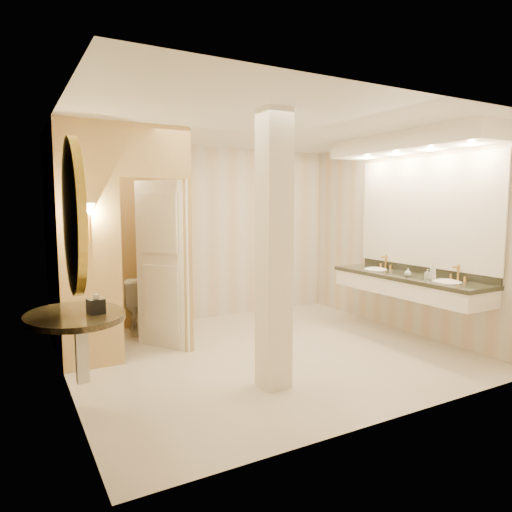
% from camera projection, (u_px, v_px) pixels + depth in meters
% --- Properties ---
extents(floor, '(4.50, 4.50, 0.00)m').
position_uv_depth(floor, '(267.00, 353.00, 5.56)').
color(floor, beige).
rests_on(floor, ground).
extents(ceiling, '(4.50, 4.50, 0.00)m').
position_uv_depth(ceiling, '(267.00, 126.00, 5.26)').
color(ceiling, silver).
rests_on(ceiling, wall_back).
extents(wall_back, '(4.50, 0.02, 2.70)m').
position_uv_depth(wall_back, '(202.00, 234.00, 7.15)').
color(wall_back, beige).
rests_on(wall_back, floor).
extents(wall_front, '(4.50, 0.02, 2.70)m').
position_uv_depth(wall_front, '(392.00, 261.00, 3.67)').
color(wall_front, beige).
rests_on(wall_front, floor).
extents(wall_left, '(0.02, 4.00, 2.70)m').
position_uv_depth(wall_left, '(63.00, 253.00, 4.32)').
color(wall_left, beige).
rests_on(wall_left, floor).
extents(wall_right, '(0.02, 4.00, 2.70)m').
position_uv_depth(wall_right, '(403.00, 237.00, 6.50)').
color(wall_right, beige).
rests_on(wall_right, floor).
extents(toilet_closet, '(1.50, 1.55, 2.70)m').
position_uv_depth(toilet_closet, '(150.00, 238.00, 5.70)').
color(toilet_closet, '#DABC72').
rests_on(toilet_closet, floor).
extents(wall_sconce, '(0.14, 0.14, 0.42)m').
position_uv_depth(wall_sconce, '(89.00, 211.00, 4.81)').
color(wall_sconce, gold).
rests_on(wall_sconce, toilet_closet).
extents(vanity, '(0.75, 2.45, 2.09)m').
position_uv_depth(vanity, '(412.00, 218.00, 5.99)').
color(vanity, white).
rests_on(vanity, floor).
extents(console_shelf, '(1.03, 1.03, 1.97)m').
position_uv_depth(console_shelf, '(75.00, 259.00, 3.87)').
color(console_shelf, black).
rests_on(console_shelf, floor).
extents(pillar, '(0.27, 0.27, 2.70)m').
position_uv_depth(pillar, '(274.00, 252.00, 4.41)').
color(pillar, white).
rests_on(pillar, floor).
extents(tissue_box, '(0.15, 0.15, 0.13)m').
position_uv_depth(tissue_box, '(96.00, 306.00, 3.89)').
color(tissue_box, black).
rests_on(tissue_box, console_shelf).
extents(toilet, '(0.54, 0.84, 0.80)m').
position_uv_depth(toilet, '(138.00, 303.00, 6.51)').
color(toilet, white).
rests_on(toilet, floor).
extents(soap_bottle_a, '(0.07, 0.07, 0.12)m').
position_uv_depth(soap_bottle_a, '(427.00, 274.00, 5.75)').
color(soap_bottle_a, beige).
rests_on(soap_bottle_a, vanity).
extents(soap_bottle_b, '(0.09, 0.09, 0.11)m').
position_uv_depth(soap_bottle_b, '(408.00, 272.00, 5.91)').
color(soap_bottle_b, silver).
rests_on(soap_bottle_b, vanity).
extents(soap_bottle_c, '(0.10, 0.10, 0.21)m').
position_uv_depth(soap_bottle_c, '(433.00, 271.00, 5.65)').
color(soap_bottle_c, '#C6B28C').
rests_on(soap_bottle_c, vanity).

